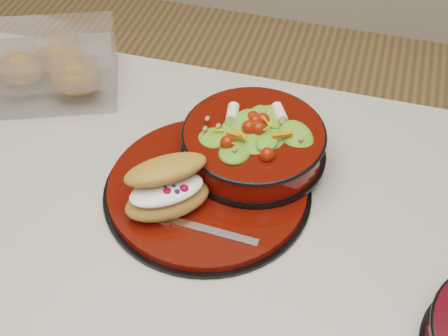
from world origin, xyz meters
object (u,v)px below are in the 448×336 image
(salad_bowl, at_px, (254,138))
(pastry_box, at_px, (47,65))
(dinner_plate, at_px, (208,189))
(croissant, at_px, (168,188))
(fork, at_px, (196,227))

(salad_bowl, relative_size, pastry_box, 0.79)
(pastry_box, bearing_deg, dinner_plate, -48.48)
(salad_bowl, distance_m, croissant, 0.16)
(dinner_plate, xyz_separation_m, salad_bowl, (0.05, 0.08, 0.04))
(dinner_plate, distance_m, fork, 0.08)
(pastry_box, bearing_deg, salad_bowl, -35.27)
(dinner_plate, height_order, salad_bowl, salad_bowl)
(croissant, relative_size, pastry_box, 0.51)
(salad_bowl, xyz_separation_m, pastry_box, (-0.40, 0.09, -0.01))
(dinner_plate, relative_size, croissant, 2.17)
(salad_bowl, distance_m, fork, 0.17)
(croissant, bearing_deg, pastry_box, 104.88)
(dinner_plate, relative_size, pastry_box, 1.10)
(dinner_plate, xyz_separation_m, pastry_box, (-0.35, 0.17, 0.03))
(dinner_plate, bearing_deg, croissant, -127.74)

